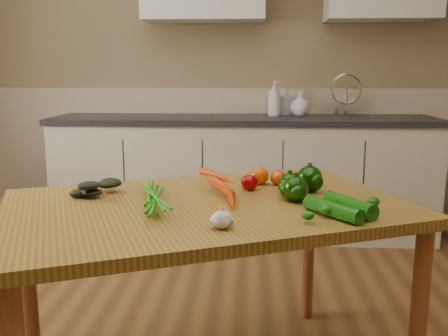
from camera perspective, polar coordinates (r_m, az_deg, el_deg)
room at (r=1.72m, az=-5.51°, el=11.24°), size 4.04×5.04×2.64m
counter_run at (r=3.80m, az=2.36°, el=-0.78°), size 2.84×0.64×1.14m
table at (r=1.86m, az=-1.96°, el=-6.46°), size 1.67×1.39×0.76m
soap_bottle_a at (r=3.80m, az=5.78°, el=7.92°), size 0.11×0.11×0.27m
soap_bottle_b at (r=3.91m, az=7.07°, el=7.55°), size 0.13×0.13×0.21m
soap_bottle_c at (r=3.81m, az=8.71°, el=7.26°), size 0.20×0.20×0.19m
carrot_bunch at (r=1.87m, az=-2.67°, el=-2.56°), size 0.32×0.29×0.07m
leafy_greens at (r=1.97m, az=-14.68°, el=-1.75°), size 0.20×0.18×0.10m
garlic_bulb at (r=1.53m, az=-0.25°, el=-5.92°), size 0.07×0.07×0.06m
pepper_a at (r=1.95m, az=7.53°, el=-1.86°), size 0.09×0.09×0.09m
pepper_b at (r=2.01m, az=9.75°, el=-1.26°), size 0.10×0.10×0.10m
pepper_c at (r=1.86m, az=8.20°, el=-2.38°), size 0.09×0.09×0.09m
tomato_a at (r=2.02m, az=2.91°, el=-1.65°), size 0.07×0.07×0.06m
tomato_b at (r=2.12m, az=4.03°, el=-0.88°), size 0.08×0.08×0.07m
tomato_c at (r=2.12m, az=6.18°, el=-1.10°), size 0.07×0.07×0.06m
zucchini_a at (r=1.74m, az=14.19°, el=-4.18°), size 0.16×0.21×0.06m
zucchini_b at (r=1.68m, az=12.37°, el=-4.67°), size 0.18×0.21×0.05m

